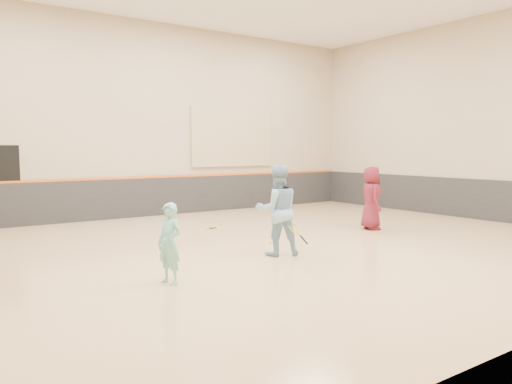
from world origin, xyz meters
TOP-DOWN VIEW (x-y plane):
  - room at (0.00, 0.00)m, footprint 15.04×12.04m
  - wainscot_back at (0.00, 5.97)m, footprint 14.90×0.04m
  - wainscot_right at (7.47, 0.00)m, footprint 0.04×11.90m
  - accent_stripe at (0.00, 5.96)m, footprint 14.90×0.03m
  - acoustic_panel at (2.80, 5.95)m, footprint 3.20×0.08m
  - girl at (-3.14, -1.58)m, footprint 0.43×0.53m
  - instructor at (-0.47, -0.85)m, footprint 1.06×0.95m
  - young_man at (3.47, 0.27)m, footprint 0.85×0.96m
  - held_racket at (-0.28, -1.14)m, footprint 0.51×0.51m
  - spare_racket at (-0.17, 2.70)m, footprint 0.60×0.60m
  - ball_under_racket at (0.09, 0.12)m, footprint 0.07×0.07m
  - ball_in_hand at (3.56, 0.12)m, footprint 0.07×0.07m
  - ball_beside_spare at (0.55, 3.03)m, footprint 0.07×0.07m

SIDE VIEW (x-z plane):
  - ball_under_racket at x=0.09m, z-range 0.00..0.07m
  - ball_beside_spare at x=0.55m, z-range 0.00..0.07m
  - spare_racket at x=-0.17m, z-range 0.00..0.12m
  - held_racket at x=-0.28m, z-range 0.31..0.80m
  - wainscot_back at x=0.00m, z-range 0.00..1.20m
  - wainscot_right at x=7.47m, z-range 0.00..1.20m
  - girl at x=-3.14m, z-range 0.00..1.28m
  - room at x=0.00m, z-range -2.30..3.92m
  - young_man at x=3.47m, z-range 0.00..1.65m
  - instructor at x=-0.47m, z-range 0.00..1.80m
  - ball_in_hand at x=3.56m, z-range 0.94..1.01m
  - accent_stripe at x=0.00m, z-range 1.19..1.25m
  - acoustic_panel at x=2.80m, z-range 1.50..3.50m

